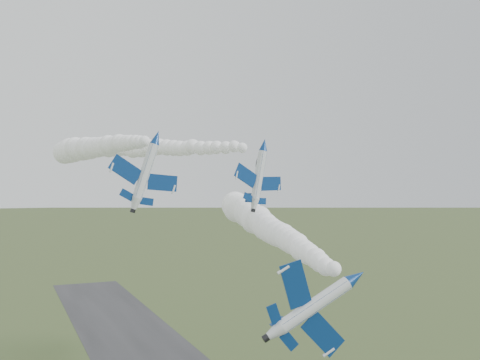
% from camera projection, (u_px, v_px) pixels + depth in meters
% --- Properties ---
extents(jet_lead, '(5.61, 12.77, 9.20)m').
position_uv_depth(jet_lead, '(357.00, 277.00, 55.53)').
color(jet_lead, silver).
extents(smoke_trail_jet_lead, '(15.47, 62.88, 5.96)m').
position_uv_depth(smoke_trail_jet_lead, '(268.00, 227.00, 88.79)').
color(smoke_trail_jet_lead, white).
extents(jet_pair_left, '(10.43, 13.07, 4.24)m').
position_uv_depth(jet_pair_left, '(157.00, 137.00, 80.99)').
color(jet_pair_left, silver).
extents(smoke_trail_jet_pair_left, '(11.07, 62.28, 5.72)m').
position_uv_depth(smoke_trail_jet_pair_left, '(96.00, 147.00, 110.29)').
color(smoke_trail_jet_pair_left, white).
extents(jet_pair_right, '(10.19, 12.12, 3.58)m').
position_uv_depth(jet_pair_right, '(264.00, 145.00, 88.00)').
color(jet_pair_right, silver).
extents(smoke_trail_jet_pair_right, '(25.18, 67.93, 4.94)m').
position_uv_depth(smoke_trail_jet_pair_right, '(146.00, 148.00, 116.63)').
color(smoke_trail_jet_pair_right, white).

